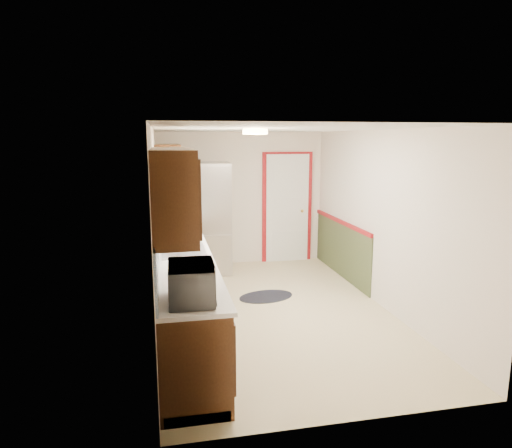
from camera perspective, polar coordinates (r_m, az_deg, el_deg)
name	(u,v)px	position (r m, az deg, el deg)	size (l,w,h in m)	color
room_shell	(275,223)	(5.92, 2.36, 0.10)	(3.20, 5.20, 2.52)	beige
kitchen_run	(180,263)	(5.55, -9.44, -4.88)	(0.63, 4.00, 2.20)	#341B0C
back_wall_trim	(298,216)	(8.33, 5.30, 0.98)	(1.12, 2.30, 2.08)	maroon
ceiling_fixture	(255,132)	(5.55, -0.11, 11.45)	(0.30, 0.30, 0.06)	#FFD88C
microwave	(192,279)	(3.87, -8.04, -6.77)	(0.57, 0.31, 0.38)	white
refrigerator	(207,218)	(7.84, -6.15, 0.76)	(0.82, 0.80, 1.88)	#B7B7BC
rug	(266,296)	(6.75, 1.26, -9.04)	(0.82, 0.53, 0.01)	black
cooktop	(178,226)	(7.17, -9.68, -0.20)	(0.52, 0.63, 0.02)	black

